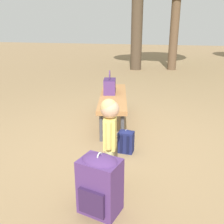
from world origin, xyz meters
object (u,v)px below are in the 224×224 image
at_px(handbag, 110,85).
at_px(backpack_large, 100,183).
at_px(backpack_small, 126,141).
at_px(park_bench, 113,99).
at_px(child_standing, 110,129).

distance_m(handbag, backpack_large, 2.20).
relative_size(backpack_large, backpack_small, 1.78).
distance_m(park_bench, backpack_large, 2.06).
xyz_separation_m(park_bench, backpack_small, (0.93, 0.40, -0.24)).
distance_m(child_standing, backpack_small, 0.77).
bearing_deg(handbag, backpack_large, 13.29).
bearing_deg(backpack_small, backpack_large, 0.52).
bearing_deg(park_bench, child_standing, 13.50).
height_order(park_bench, handbag, handbag).
height_order(park_bench, backpack_small, park_bench).
bearing_deg(backpack_small, park_bench, -156.59).
relative_size(park_bench, backpack_large, 3.07).
xyz_separation_m(handbag, backpack_small, (1.04, 0.49, -0.43)).
relative_size(handbag, backpack_large, 0.68).
height_order(handbag, child_standing, child_standing).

